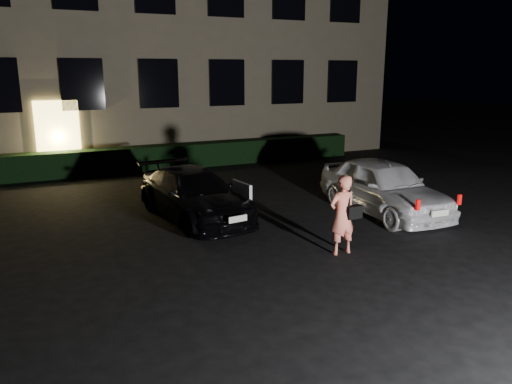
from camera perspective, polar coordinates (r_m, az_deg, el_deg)
name	(u,v)px	position (r m, az deg, el deg)	size (l,w,h in m)	color
ground	(320,273)	(8.98, 7.37, -9.17)	(80.00, 80.00, 0.00)	black
building	(131,7)	(22.54, -14.07, 19.83)	(20.00, 8.11, 12.00)	#69604B
hedge	(165,157)	(18.29, -10.33, 3.95)	(15.00, 0.70, 0.85)	black
sedan	(194,194)	(12.03, -7.07, -0.26)	(2.13, 4.23, 1.17)	black
hatch	(384,186)	(12.73, 14.38, 0.62)	(1.73, 4.04, 1.36)	white
man	(342,215)	(9.71, 9.85, -2.58)	(0.65, 0.39, 1.56)	#F37C63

